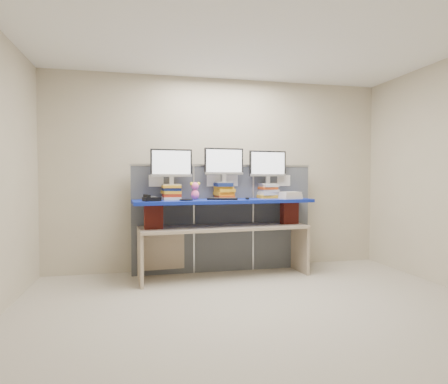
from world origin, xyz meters
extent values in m
cube|color=beige|center=(0.00, 0.00, 1.40)|extent=(5.00, 4.00, 2.80)
cube|color=beige|center=(0.00, 0.00, 0.00)|extent=(5.00, 4.00, 0.01)
cube|color=white|center=(0.00, 0.00, 2.80)|extent=(5.00, 4.00, 0.01)
cube|color=#484C55|center=(-0.87, 1.78, 0.75)|extent=(0.85, 0.05, 1.50)
cube|color=#484C55|center=(0.00, 1.78, 0.75)|extent=(0.85, 0.05, 1.50)
cube|color=#484C55|center=(0.87, 1.78, 0.75)|extent=(0.85, 0.05, 1.50)
cube|color=#AFB2B6|center=(0.00, 1.78, 1.51)|extent=(2.60, 0.06, 0.03)
cube|color=white|center=(-0.95, 1.75, 1.30)|extent=(0.20, 0.00, 0.16)
cube|color=white|center=(-0.15, 1.75, 1.30)|extent=(0.20, 0.00, 0.16)
cube|color=white|center=(0.10, 1.75, 1.30)|extent=(0.20, 0.00, 0.16)
cube|color=white|center=(0.90, 1.75, 1.30)|extent=(0.20, 0.00, 0.16)
cube|color=tan|center=(-0.06, 1.50, 0.67)|extent=(2.31, 0.82, 0.04)
cube|color=tan|center=(-1.17, 1.42, 0.33)|extent=(0.08, 0.62, 0.65)
cube|color=tan|center=(1.05, 1.58, 0.33)|extent=(0.08, 0.62, 0.65)
cube|color=maroon|center=(-1.00, 1.38, 0.85)|extent=(0.24, 0.14, 0.31)
cube|color=maroon|center=(0.89, 1.51, 0.85)|extent=(0.24, 0.14, 0.31)
cube|color=#0B1591|center=(-0.06, 1.50, 1.03)|extent=(2.45, 0.77, 0.04)
cube|color=beige|center=(-0.76, 1.56, 1.07)|extent=(0.25, 0.31, 0.04)
cube|color=#9C2711|center=(-0.76, 1.57, 1.11)|extent=(0.24, 0.30, 0.04)
cube|color=gold|center=(-0.77, 1.57, 1.15)|extent=(0.26, 0.31, 0.04)
cube|color=navy|center=(-0.76, 1.57, 1.19)|extent=(0.23, 0.29, 0.04)
cube|color=gold|center=(-0.76, 1.57, 1.22)|extent=(0.24, 0.30, 0.03)
cube|color=#CC4813|center=(-0.03, 1.61, 1.07)|extent=(0.24, 0.30, 0.05)
cube|color=gold|center=(-0.03, 1.63, 1.12)|extent=(0.26, 0.29, 0.05)
cube|color=gold|center=(-0.02, 1.62, 1.17)|extent=(0.25, 0.31, 0.04)
cube|color=gold|center=(-0.03, 1.63, 1.20)|extent=(0.23, 0.28, 0.03)
cube|color=navy|center=(-0.04, 1.61, 1.25)|extent=(0.22, 0.30, 0.05)
cube|color=gold|center=(0.61, 1.68, 1.07)|extent=(0.25, 0.28, 0.05)
cube|color=beige|center=(0.63, 1.67, 1.12)|extent=(0.28, 0.30, 0.04)
cube|color=beige|center=(0.63, 1.67, 1.16)|extent=(0.24, 0.28, 0.04)
cube|color=#CC4813|center=(0.61, 1.67, 1.19)|extent=(0.23, 0.30, 0.04)
cube|color=beige|center=(0.63, 1.66, 1.23)|extent=(0.24, 0.32, 0.04)
cube|color=#A9A9AE|center=(-0.76, 1.57, 1.25)|extent=(0.25, 0.17, 0.02)
cube|color=#A9A9AE|center=(-0.76, 1.57, 1.31)|extent=(0.06, 0.05, 0.10)
cube|color=black|center=(-0.76, 1.57, 1.54)|extent=(0.55, 0.08, 0.36)
cube|color=white|center=(-0.76, 1.55, 1.54)|extent=(0.51, 0.04, 0.32)
cube|color=#A9A9AE|center=(-0.03, 1.62, 1.28)|extent=(0.25, 0.17, 0.02)
cube|color=#A9A9AE|center=(-0.03, 1.62, 1.34)|extent=(0.06, 0.05, 0.10)
cube|color=black|center=(-0.03, 1.62, 1.57)|extent=(0.55, 0.08, 0.36)
cube|color=white|center=(-0.03, 1.60, 1.57)|extent=(0.51, 0.04, 0.32)
cube|color=#A9A9AE|center=(0.62, 1.67, 1.25)|extent=(0.25, 0.17, 0.02)
cube|color=#A9A9AE|center=(0.62, 1.67, 1.31)|extent=(0.06, 0.05, 0.10)
cube|color=black|center=(0.62, 1.67, 1.54)|extent=(0.55, 0.08, 0.36)
cube|color=white|center=(0.62, 1.65, 1.54)|extent=(0.51, 0.04, 0.32)
cube|color=black|center=(-0.10, 1.40, 1.06)|extent=(0.42, 0.25, 0.02)
cube|color=#323235|center=(-0.10, 1.40, 1.07)|extent=(0.36, 0.19, 0.00)
ellipsoid|color=black|center=(0.23, 1.38, 1.06)|extent=(0.07, 0.11, 0.03)
cube|color=black|center=(-1.03, 1.32, 1.07)|extent=(0.24, 0.23, 0.05)
cube|color=#323235|center=(-1.03, 1.32, 1.10)|extent=(0.12, 0.12, 0.01)
cube|color=black|center=(-1.08, 1.30, 1.12)|extent=(0.09, 0.18, 0.03)
torus|color=black|center=(-0.59, 1.35, 1.06)|extent=(0.22, 0.22, 0.02)
ellipsoid|color=pink|center=(-0.44, 1.57, 1.11)|extent=(0.11, 0.10, 0.13)
sphere|color=pink|center=(-0.44, 1.57, 1.23)|extent=(0.10, 0.10, 0.10)
sphere|color=yellow|center=(-0.49, 1.57, 1.26)|extent=(0.05, 0.05, 0.05)
sphere|color=yellow|center=(-0.40, 1.57, 1.26)|extent=(0.05, 0.05, 0.05)
cube|color=beige|center=(0.87, 1.43, 1.06)|extent=(0.30, 0.25, 0.03)
cube|color=beige|center=(0.87, 1.43, 1.10)|extent=(0.29, 0.24, 0.03)
cube|color=beige|center=(0.87, 1.43, 1.13)|extent=(0.27, 0.23, 0.03)
camera|label=1|loc=(-1.16, -3.43, 1.34)|focal=30.00mm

